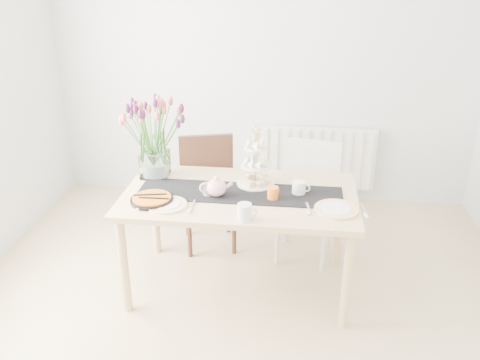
# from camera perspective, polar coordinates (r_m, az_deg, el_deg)

# --- Properties ---
(room_shell) EXTENTS (4.50, 4.50, 4.50)m
(room_shell) POSITION_cam_1_polar(r_m,az_deg,el_deg) (2.67, -1.19, 3.22)
(room_shell) COLOR tan
(room_shell) RESTS_ON ground
(radiator) EXTENTS (1.20, 0.08, 0.60)m
(radiator) POSITION_cam_1_polar(r_m,az_deg,el_deg) (4.99, 8.11, 2.51)
(radiator) COLOR white
(radiator) RESTS_ON room_shell
(dining_table) EXTENTS (1.60, 0.90, 0.75)m
(dining_table) POSITION_cam_1_polar(r_m,az_deg,el_deg) (3.52, -0.03, -2.65)
(dining_table) COLOR tan
(dining_table) RESTS_ON ground
(chair_brown) EXTENTS (0.55, 0.55, 0.90)m
(chair_brown) POSITION_cam_1_polar(r_m,az_deg,el_deg) (4.20, -3.61, -0.32)
(chair_brown) COLOR #371F14
(chair_brown) RESTS_ON ground
(chair_white) EXTENTS (0.53, 0.53, 0.92)m
(chair_white) POSITION_cam_1_polar(r_m,az_deg,el_deg) (4.06, 7.66, -1.22)
(chair_white) COLOR silver
(chair_white) RESTS_ON ground
(table_runner) EXTENTS (1.40, 0.35, 0.01)m
(table_runner) POSITION_cam_1_polar(r_m,az_deg,el_deg) (3.48, -0.03, -1.46)
(table_runner) COLOR black
(table_runner) RESTS_ON dining_table
(tulip_vase) EXTENTS (0.69, 0.69, 0.59)m
(tulip_vase) POSITION_cam_1_polar(r_m,az_deg,el_deg) (3.68, -9.83, 5.93)
(tulip_vase) COLOR silver
(tulip_vase) RESTS_ON dining_table
(cake_stand) EXTENTS (0.26, 0.26, 0.39)m
(cake_stand) POSITION_cam_1_polar(r_m,az_deg,el_deg) (3.57, 1.78, 1.06)
(cake_stand) COLOR gold
(cake_stand) RESTS_ON dining_table
(teapot) EXTENTS (0.24, 0.21, 0.14)m
(teapot) POSITION_cam_1_polar(r_m,az_deg,el_deg) (3.41, -2.66, -0.86)
(teapot) COLOR silver
(teapot) RESTS_ON dining_table
(cream_jug) EXTENTS (0.11, 0.11, 0.09)m
(cream_jug) POSITION_cam_1_polar(r_m,az_deg,el_deg) (3.48, 6.62, -0.88)
(cream_jug) COLOR silver
(cream_jug) RESTS_ON dining_table
(tart_tin) EXTENTS (0.28, 0.28, 0.03)m
(tart_tin) POSITION_cam_1_polar(r_m,az_deg,el_deg) (3.41, -9.86, -2.17)
(tart_tin) COLOR black
(tart_tin) RESTS_ON dining_table
(mug_grey) EXTENTS (0.08, 0.08, 0.09)m
(mug_grey) POSITION_cam_1_polar(r_m,az_deg,el_deg) (3.44, -3.57, -1.08)
(mug_grey) COLOR slate
(mug_grey) RESTS_ON dining_table
(mug_white) EXTENTS (0.10, 0.10, 0.11)m
(mug_white) POSITION_cam_1_polar(r_m,az_deg,el_deg) (3.11, 0.50, -3.62)
(mug_white) COLOR silver
(mug_white) RESTS_ON dining_table
(mug_orange) EXTENTS (0.10, 0.10, 0.09)m
(mug_orange) POSITION_cam_1_polar(r_m,az_deg,el_deg) (3.39, 3.71, -1.49)
(mug_orange) COLOR orange
(mug_orange) RESTS_ON dining_table
(plate_left) EXTENTS (0.27, 0.27, 0.01)m
(plate_left) POSITION_cam_1_polar(r_m,az_deg,el_deg) (3.34, -8.22, -2.77)
(plate_left) COLOR white
(plate_left) RESTS_ON dining_table
(plate_right) EXTENTS (0.33, 0.33, 0.01)m
(plate_right) POSITION_cam_1_polar(r_m,az_deg,el_deg) (3.31, 10.77, -3.24)
(plate_right) COLOR white
(plate_right) RESTS_ON dining_table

